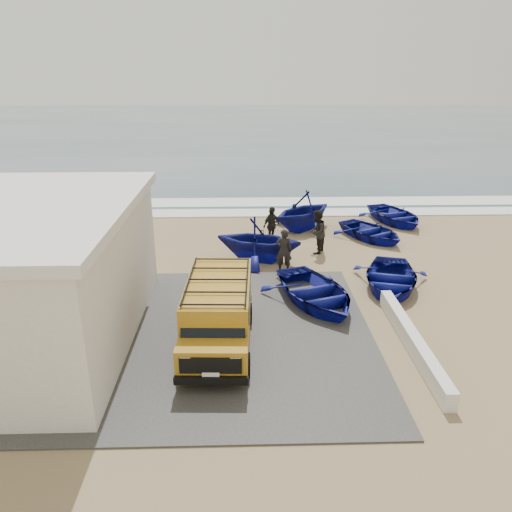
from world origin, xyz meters
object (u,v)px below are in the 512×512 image
object	(u,v)px
boat_near_left	(315,292)
boat_mid_right	(371,232)
fisherman_back	(271,225)
parapet	(412,341)
boat_far_right	(395,215)
boat_mid_left	(258,239)
van	(218,311)
fisherman_front	(284,251)
fisherman_middle	(317,232)
boat_far_left	(303,211)
boat_near_right	(390,278)

from	to	relation	value
boat_near_left	boat_mid_right	size ratio (longest dim) A/B	1.15
fisherman_back	parapet	bearing A→B (deg)	-112.94
boat_far_right	fisherman_back	distance (m)	7.62
boat_near_left	boat_mid_left	distance (m)	4.75
parapet	van	distance (m)	5.90
boat_far_right	fisherman_front	world-z (taller)	fisherman_front
van	fisherman_front	bearing A→B (deg)	68.84
boat_mid_left	boat_mid_right	world-z (taller)	boat_mid_left
fisherman_middle	boat_mid_right	bearing A→B (deg)	147.67
boat_near_left	van	bearing A→B (deg)	-160.35
boat_near_left	boat_mid_right	world-z (taller)	boat_near_left
fisherman_back	fisherman_front	bearing A→B (deg)	-129.04
boat_far_left	fisherman_middle	xyz separation A→B (m)	(0.22, -3.49, -0.02)
boat_near_left	boat_mid_right	xyz separation A→B (m)	(3.77, 7.06, -0.06)
boat_far_left	fisherman_front	world-z (taller)	boat_far_left
van	fisherman_middle	xyz separation A→B (m)	(4.12, 7.92, -0.11)
boat_mid_left	boat_near_right	bearing A→B (deg)	-106.23
boat_mid_right	fisherman_front	size ratio (longest dim) A/B	2.02
fisherman_front	fisherman_middle	size ratio (longest dim) A/B	0.93
boat_mid_right	boat_far_left	size ratio (longest dim) A/B	0.98
boat_mid_left	boat_far_right	bearing A→B (deg)	-38.30
fisherman_front	fisherman_middle	xyz separation A→B (m)	(1.68, 2.27, 0.07)
parapet	fisherman_front	distance (m)	7.01
parapet	boat_mid_left	bearing A→B (deg)	120.34
van	fisherman_back	bearing A→B (deg)	79.17
parapet	fisherman_middle	bearing A→B (deg)	101.53
van	boat_far_left	bearing A→B (deg)	73.27
boat_mid_left	fisherman_middle	size ratio (longest dim) A/B	1.85
boat_far_left	fisherman_back	world-z (taller)	boat_far_left
boat_near_right	boat_far_left	world-z (taller)	boat_far_left
fisherman_middle	boat_mid_left	bearing A→B (deg)	-45.85
boat_near_left	fisherman_middle	xyz separation A→B (m)	(0.79, 5.21, 0.56)
boat_far_right	fisherman_middle	distance (m)	6.75
van	boat_mid_right	xyz separation A→B (m)	(7.09, 9.77, -0.73)
parapet	fisherman_middle	size ratio (longest dim) A/B	2.98
boat_mid_right	parapet	bearing A→B (deg)	-126.72
boat_mid_right	boat_far_left	xyz separation A→B (m)	(-3.19, 1.64, 0.63)
boat_near_left	boat_far_left	size ratio (longest dim) A/B	1.12
boat_near_right	fisherman_front	size ratio (longest dim) A/B	2.20
parapet	boat_near_left	size ratio (longest dim) A/B	1.38
boat_mid_left	fisherman_back	xyz separation A→B (m)	(0.70, 2.27, -0.08)
fisherman_front	boat_near_right	bearing A→B (deg)	162.87
van	boat_near_right	size ratio (longest dim) A/B	1.19
boat_far_right	van	bearing A→B (deg)	-142.97
boat_far_right	fisherman_back	world-z (taller)	fisherman_back
parapet	fisherman_back	bearing A→B (deg)	110.67
boat_near_right	boat_mid_left	size ratio (longest dim) A/B	1.11
parapet	fisherman_middle	world-z (taller)	fisherman_middle
boat_near_right	boat_mid_left	xyz separation A→B (m)	(-4.94, 3.13, 0.55)
boat_near_left	fisherman_front	bearing A→B (deg)	87.29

